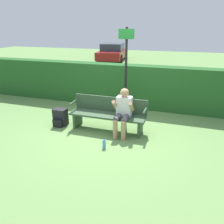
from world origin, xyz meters
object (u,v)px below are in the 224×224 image
Objects in this scene: backpack at (60,118)px; signpost at (126,67)px; park_bench at (108,114)px; water_bottle at (104,144)px; parked_car at (113,52)px; person_seated at (123,110)px.

backpack is 2.30m from signpost.
park_bench is 9.59× the size of water_bottle.
park_bench reaches higher than backpack.
signpost reaches higher than backpack.
water_bottle is at bearing -169.94° from parked_car.
parked_car is at bearing 108.95° from person_seated.
park_bench is 0.78× the size of signpost.
backpack is at bearing -137.33° from signpost.
park_bench reaches higher than water_bottle.
water_bottle is (-0.20, -0.81, -0.53)m from person_seated.
person_seated is (0.42, -0.12, 0.19)m from park_bench.
person_seated reaches higher than backpack.
signpost reaches higher than parked_car.
water_bottle is 2.49m from signpost.
backpack is at bearing -173.00° from park_bench.
person_seated is at bearing 1.23° from backpack.
person_seated is at bearing -168.02° from parked_car.
parked_car is at bearing 107.33° from park_bench.
park_bench is at bearing -96.43° from signpost.
signpost is at bearing 102.44° from person_seated.
signpost is 0.57× the size of parked_car.
person_seated is 5.61× the size of water_bottle.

